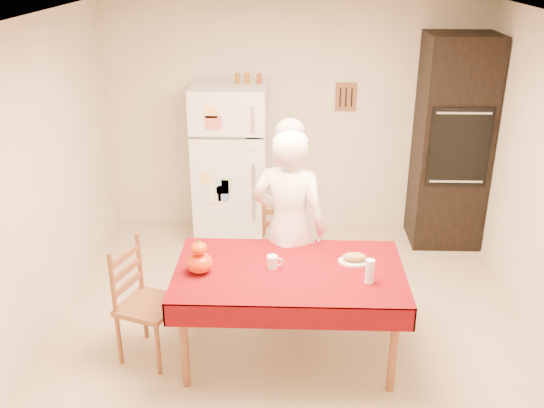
{
  "coord_description": "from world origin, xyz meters",
  "views": [
    {
      "loc": [
        -0.01,
        -4.11,
        2.97
      ],
      "look_at": [
        -0.16,
        0.2,
        1.13
      ],
      "focal_mm": 40.0,
      "sensor_mm": 36.0,
      "label": 1
    }
  ],
  "objects_px": {
    "dining_table": "(289,278)",
    "chair_far": "(287,250)",
    "chair_left": "(141,297)",
    "wine_glass": "(370,271)",
    "oven_cabinet": "(451,143)",
    "refrigerator": "(231,165)",
    "coffee_mug": "(272,262)",
    "bread_plate": "(354,262)",
    "pumpkin_lower": "(200,263)",
    "seated_woman": "(289,228)"
  },
  "relations": [
    {
      "from": "chair_far",
      "to": "coffee_mug",
      "type": "xyz_separation_m",
      "value": [
        -0.1,
        -0.79,
        0.3
      ]
    },
    {
      "from": "dining_table",
      "to": "seated_woman",
      "type": "relative_size",
      "value": 0.99
    },
    {
      "from": "oven_cabinet",
      "to": "pumpkin_lower",
      "type": "xyz_separation_m",
      "value": [
        -2.31,
        -2.17,
        -0.26
      ]
    },
    {
      "from": "chair_far",
      "to": "bread_plate",
      "type": "bearing_deg",
      "value": -66.33
    },
    {
      "from": "bread_plate",
      "to": "dining_table",
      "type": "bearing_deg",
      "value": -165.97
    },
    {
      "from": "oven_cabinet",
      "to": "bread_plate",
      "type": "height_order",
      "value": "oven_cabinet"
    },
    {
      "from": "wine_glass",
      "to": "seated_woman",
      "type": "bearing_deg",
      "value": 130.84
    },
    {
      "from": "seated_woman",
      "to": "pumpkin_lower",
      "type": "xyz_separation_m",
      "value": [
        -0.65,
        -0.57,
        -0.02
      ]
    },
    {
      "from": "seated_woman",
      "to": "bread_plate",
      "type": "distance_m",
      "value": 0.64
    },
    {
      "from": "refrigerator",
      "to": "bread_plate",
      "type": "height_order",
      "value": "refrigerator"
    },
    {
      "from": "oven_cabinet",
      "to": "chair_left",
      "type": "xyz_separation_m",
      "value": [
        -2.78,
        -2.13,
        -0.59
      ]
    },
    {
      "from": "chair_left",
      "to": "wine_glass",
      "type": "bearing_deg",
      "value": -75.71
    },
    {
      "from": "wine_glass",
      "to": "oven_cabinet",
      "type": "bearing_deg",
      "value": 64.56
    },
    {
      "from": "refrigerator",
      "to": "pumpkin_lower",
      "type": "height_order",
      "value": "refrigerator"
    },
    {
      "from": "coffee_mug",
      "to": "refrigerator",
      "type": "bearing_deg",
      "value": 103.89
    },
    {
      "from": "dining_table",
      "to": "chair_far",
      "type": "xyz_separation_m",
      "value": [
        -0.03,
        0.81,
        -0.18
      ]
    },
    {
      "from": "dining_table",
      "to": "wine_glass",
      "type": "distance_m",
      "value": 0.61
    },
    {
      "from": "dining_table",
      "to": "chair_left",
      "type": "relative_size",
      "value": 1.79
    },
    {
      "from": "oven_cabinet",
      "to": "wine_glass",
      "type": "xyz_separation_m",
      "value": [
        -1.08,
        -2.27,
        -0.25
      ]
    },
    {
      "from": "chair_far",
      "to": "oven_cabinet",
      "type": "bearing_deg",
      "value": 24.43
    },
    {
      "from": "refrigerator",
      "to": "coffee_mug",
      "type": "distance_m",
      "value": 2.1
    },
    {
      "from": "chair_left",
      "to": "pumpkin_lower",
      "type": "bearing_deg",
      "value": -75.8
    },
    {
      "from": "chair_far",
      "to": "wine_glass",
      "type": "bearing_deg",
      "value": -71.58
    },
    {
      "from": "chair_left",
      "to": "pumpkin_lower",
      "type": "height_order",
      "value": "chair_left"
    },
    {
      "from": "chair_left",
      "to": "wine_glass",
      "type": "distance_m",
      "value": 1.74
    },
    {
      "from": "chair_left",
      "to": "seated_woman",
      "type": "bearing_deg",
      "value": -45.72
    },
    {
      "from": "dining_table",
      "to": "chair_far",
      "type": "relative_size",
      "value": 1.79
    },
    {
      "from": "coffee_mug",
      "to": "wine_glass",
      "type": "height_order",
      "value": "wine_glass"
    },
    {
      "from": "dining_table",
      "to": "seated_woman",
      "type": "bearing_deg",
      "value": 90.95
    },
    {
      "from": "oven_cabinet",
      "to": "refrigerator",
      "type": "bearing_deg",
      "value": -178.82
    },
    {
      "from": "wine_glass",
      "to": "chair_far",
      "type": "bearing_deg",
      "value": 121.81
    },
    {
      "from": "coffee_mug",
      "to": "chair_far",
      "type": "bearing_deg",
      "value": 82.94
    },
    {
      "from": "pumpkin_lower",
      "to": "oven_cabinet",
      "type": "bearing_deg",
      "value": 43.21
    },
    {
      "from": "oven_cabinet",
      "to": "dining_table",
      "type": "height_order",
      "value": "oven_cabinet"
    },
    {
      "from": "chair_far",
      "to": "pumpkin_lower",
      "type": "height_order",
      "value": "chair_far"
    },
    {
      "from": "refrigerator",
      "to": "coffee_mug",
      "type": "bearing_deg",
      "value": -76.11
    },
    {
      "from": "chair_left",
      "to": "wine_glass",
      "type": "xyz_separation_m",
      "value": [
        1.7,
        -0.14,
        0.34
      ]
    },
    {
      "from": "refrigerator",
      "to": "oven_cabinet",
      "type": "height_order",
      "value": "oven_cabinet"
    },
    {
      "from": "bread_plate",
      "to": "coffee_mug",
      "type": "bearing_deg",
      "value": -170.55
    },
    {
      "from": "chair_left",
      "to": "coffee_mug",
      "type": "height_order",
      "value": "chair_left"
    },
    {
      "from": "oven_cabinet",
      "to": "pumpkin_lower",
      "type": "relative_size",
      "value": 11.15
    },
    {
      "from": "chair_far",
      "to": "refrigerator",
      "type": "bearing_deg",
      "value": 102.25
    },
    {
      "from": "refrigerator",
      "to": "chair_far",
      "type": "relative_size",
      "value": 1.79
    },
    {
      "from": "seated_woman",
      "to": "pumpkin_lower",
      "type": "distance_m",
      "value": 0.86
    },
    {
      "from": "oven_cabinet",
      "to": "seated_woman",
      "type": "distance_m",
      "value": 2.32
    },
    {
      "from": "dining_table",
      "to": "seated_woman",
      "type": "distance_m",
      "value": 0.54
    },
    {
      "from": "chair_far",
      "to": "seated_woman",
      "type": "height_order",
      "value": "seated_woman"
    },
    {
      "from": "dining_table",
      "to": "chair_left",
      "type": "bearing_deg",
      "value": -179.14
    },
    {
      "from": "chair_left",
      "to": "bread_plate",
      "type": "xyz_separation_m",
      "value": [
        1.62,
        0.14,
        0.26
      ]
    },
    {
      "from": "wine_glass",
      "to": "bread_plate",
      "type": "distance_m",
      "value": 0.3
    }
  ]
}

